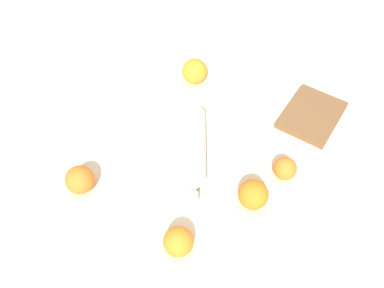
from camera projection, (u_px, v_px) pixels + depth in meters
ground_plane at (188, 169)px, 1.07m from camera, size 2.40×2.40×0.00m
water_bottle at (192, 151)px, 1.06m from camera, size 0.26×0.24×0.08m
orange_0 at (285, 168)px, 1.03m from camera, size 0.06×0.06×0.06m
orange_1 at (80, 180)px, 1.01m from camera, size 0.08×0.08×0.08m
orange_2 at (195, 71)px, 1.26m from camera, size 0.08×0.08×0.08m
orange_3 at (178, 241)px, 0.90m from camera, size 0.07×0.07×0.07m
orange_4 at (253, 194)px, 0.98m from camera, size 0.08×0.08×0.08m
cutting_board at (312, 115)px, 1.18m from camera, size 0.22×0.18×0.02m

